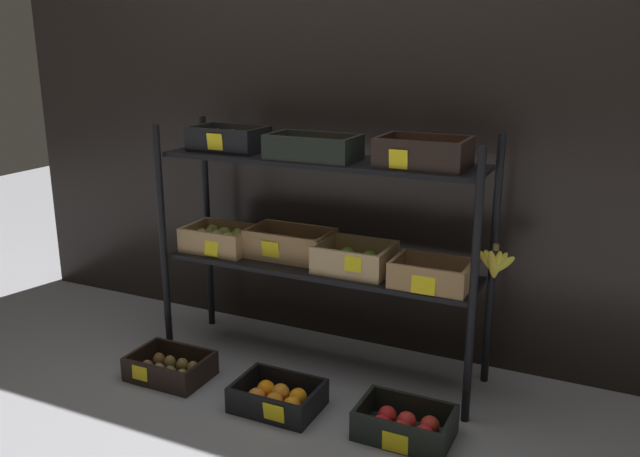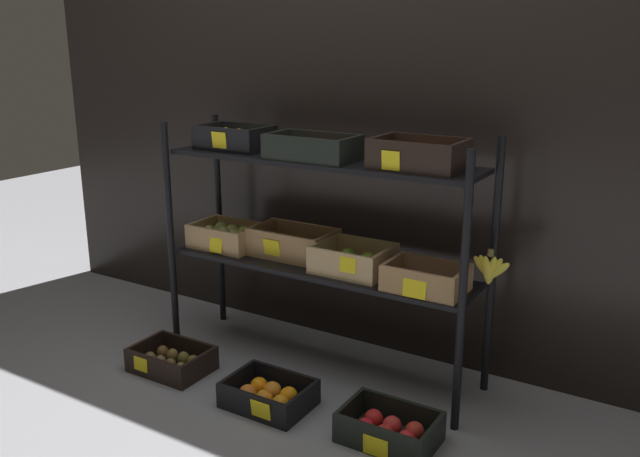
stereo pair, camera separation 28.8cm
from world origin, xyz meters
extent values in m
plane|color=gray|center=(0.00, 0.00, 0.00)|extent=(10.00, 10.00, 0.00)
cube|color=black|center=(0.00, 0.38, 1.15)|extent=(3.82, 0.12, 2.29)
cylinder|color=black|center=(-0.71, -0.18, 0.54)|extent=(0.03, 0.03, 1.08)
cylinder|color=black|center=(0.71, -0.18, 0.54)|extent=(0.03, 0.03, 1.08)
cylinder|color=black|center=(-0.71, 0.18, 0.54)|extent=(0.03, 0.03, 1.08)
cylinder|color=black|center=(0.71, 0.18, 0.54)|extent=(0.03, 0.03, 1.08)
cube|color=black|center=(0.00, 0.00, 0.47)|extent=(1.39, 0.32, 0.02)
cube|color=black|center=(0.00, 0.00, 0.94)|extent=(1.39, 0.32, 0.02)
cube|color=tan|center=(-0.51, 0.00, 0.49)|extent=(0.32, 0.23, 0.01)
cube|color=tan|center=(-0.51, -0.11, 0.54)|extent=(0.32, 0.02, 0.10)
cube|color=tan|center=(-0.51, 0.11, 0.54)|extent=(0.32, 0.02, 0.10)
cube|color=tan|center=(-0.67, 0.00, 0.54)|extent=(0.02, 0.20, 0.10)
cube|color=tan|center=(-0.36, 0.00, 0.54)|extent=(0.02, 0.20, 0.10)
ellipsoid|color=#BAC258|center=(-0.59, -0.04, 0.54)|extent=(0.07, 0.07, 0.09)
ellipsoid|color=tan|center=(-0.51, -0.03, 0.54)|extent=(0.07, 0.07, 0.09)
ellipsoid|color=tan|center=(-0.44, -0.04, 0.54)|extent=(0.07, 0.07, 0.09)
ellipsoid|color=#A8C154|center=(-0.58, 0.04, 0.54)|extent=(0.07, 0.07, 0.09)
ellipsoid|color=#B6BE51|center=(-0.51, 0.03, 0.54)|extent=(0.07, 0.07, 0.09)
ellipsoid|color=#B5C34B|center=(-0.44, 0.03, 0.54)|extent=(0.07, 0.07, 0.09)
cube|color=yellow|center=(-0.48, -0.12, 0.53)|extent=(0.07, 0.02, 0.08)
cube|color=#A87F51|center=(-0.17, 0.05, 0.49)|extent=(0.38, 0.23, 0.01)
cube|color=#A87F51|center=(-0.17, -0.06, 0.55)|extent=(0.38, 0.02, 0.12)
cube|color=#A87F51|center=(-0.17, 0.15, 0.55)|extent=(0.38, 0.02, 0.12)
cube|color=#A87F51|center=(-0.35, 0.05, 0.55)|extent=(0.02, 0.19, 0.12)
cube|color=#A87F51|center=(0.01, 0.05, 0.55)|extent=(0.02, 0.19, 0.12)
sphere|color=#D6C94B|center=(-0.27, 0.02, 0.53)|extent=(0.07, 0.07, 0.07)
sphere|color=gold|center=(-0.17, 0.02, 0.53)|extent=(0.07, 0.07, 0.07)
sphere|color=gold|center=(-0.08, 0.02, 0.53)|extent=(0.07, 0.07, 0.07)
sphere|color=gold|center=(-0.26, 0.08, 0.53)|extent=(0.07, 0.07, 0.07)
sphere|color=#D7B953|center=(-0.18, 0.07, 0.53)|extent=(0.07, 0.07, 0.07)
sphere|color=#E5C858|center=(-0.08, 0.08, 0.53)|extent=(0.07, 0.07, 0.07)
cube|color=yellow|center=(-0.21, -0.07, 0.55)|extent=(0.08, 0.01, 0.07)
cube|color=tan|center=(0.16, 0.00, 0.49)|extent=(0.31, 0.25, 0.01)
cube|color=tan|center=(0.16, -0.12, 0.55)|extent=(0.31, 0.02, 0.11)
cube|color=tan|center=(0.16, 0.12, 0.55)|extent=(0.31, 0.02, 0.11)
cube|color=tan|center=(0.02, 0.00, 0.55)|extent=(0.02, 0.22, 0.11)
cube|color=tan|center=(0.31, 0.00, 0.55)|extent=(0.02, 0.22, 0.11)
sphere|color=#91C745|center=(0.11, -0.03, 0.53)|extent=(0.07, 0.07, 0.07)
sphere|color=#87B53B|center=(0.22, -0.03, 0.53)|extent=(0.07, 0.07, 0.07)
sphere|color=#8AC831|center=(0.12, 0.04, 0.53)|extent=(0.07, 0.07, 0.07)
sphere|color=#98C131|center=(0.22, 0.04, 0.53)|extent=(0.07, 0.07, 0.07)
cube|color=yellow|center=(0.21, -0.13, 0.56)|extent=(0.07, 0.01, 0.06)
cube|color=#A87F51|center=(0.51, -0.05, 0.49)|extent=(0.31, 0.21, 0.01)
cube|color=#A87F51|center=(0.51, -0.14, 0.54)|extent=(0.31, 0.02, 0.09)
cube|color=#A87F51|center=(0.51, 0.05, 0.54)|extent=(0.31, 0.02, 0.09)
cube|color=#A87F51|center=(0.37, -0.05, 0.54)|extent=(0.02, 0.18, 0.09)
cube|color=#A87F51|center=(0.66, -0.05, 0.54)|extent=(0.02, 0.18, 0.09)
sphere|color=#691F57|center=(0.43, -0.08, 0.52)|extent=(0.05, 0.05, 0.05)
sphere|color=#621D58|center=(0.49, -0.08, 0.52)|extent=(0.05, 0.05, 0.05)
sphere|color=#5B264A|center=(0.54, -0.08, 0.52)|extent=(0.05, 0.05, 0.05)
sphere|color=#5C2E5A|center=(0.60, -0.08, 0.52)|extent=(0.05, 0.05, 0.05)
sphere|color=#6D1C5C|center=(0.43, -0.01, 0.52)|extent=(0.05, 0.05, 0.05)
sphere|color=#572351|center=(0.48, -0.01, 0.52)|extent=(0.05, 0.05, 0.05)
sphere|color=#57295B|center=(0.55, -0.01, 0.52)|extent=(0.05, 0.05, 0.05)
sphere|color=#5F1C53|center=(0.60, -0.01, 0.52)|extent=(0.05, 0.05, 0.05)
cube|color=yellow|center=(0.51, -0.15, 0.52)|extent=(0.09, 0.01, 0.07)
cube|color=black|center=(-0.45, 0.00, 0.96)|extent=(0.32, 0.22, 0.01)
cube|color=black|center=(-0.45, -0.10, 1.01)|extent=(0.32, 0.02, 0.10)
cube|color=black|center=(-0.45, 0.10, 1.01)|extent=(0.32, 0.02, 0.10)
cube|color=black|center=(-0.60, 0.00, 1.01)|extent=(0.02, 0.18, 0.10)
cube|color=black|center=(-0.29, 0.00, 1.01)|extent=(0.02, 0.18, 0.10)
ellipsoid|color=yellow|center=(-0.52, -0.03, 1.01)|extent=(0.06, 0.06, 0.08)
ellipsoid|color=yellow|center=(-0.45, -0.03, 1.01)|extent=(0.06, 0.06, 0.08)
ellipsoid|color=yellow|center=(-0.37, -0.03, 1.01)|extent=(0.06, 0.06, 0.08)
ellipsoid|color=yellow|center=(-0.52, 0.03, 1.01)|extent=(0.06, 0.06, 0.08)
ellipsoid|color=yellow|center=(-0.45, 0.03, 1.01)|extent=(0.06, 0.06, 0.08)
ellipsoid|color=yellow|center=(-0.37, 0.03, 1.01)|extent=(0.06, 0.06, 0.08)
cube|color=yellow|center=(-0.45, -0.11, 1.01)|extent=(0.08, 0.01, 0.07)
cube|color=black|center=(-0.01, -0.04, 0.96)|extent=(0.37, 0.21, 0.01)
cube|color=black|center=(-0.01, -0.14, 1.01)|extent=(0.37, 0.02, 0.09)
cube|color=black|center=(-0.01, 0.05, 1.01)|extent=(0.37, 0.02, 0.09)
cube|color=black|center=(-0.19, -0.04, 1.01)|extent=(0.02, 0.18, 0.09)
cube|color=black|center=(0.17, -0.04, 1.01)|extent=(0.02, 0.18, 0.09)
sphere|color=red|center=(-0.10, -0.07, 1.00)|extent=(0.07, 0.07, 0.07)
sphere|color=red|center=(-0.01, -0.07, 1.00)|extent=(0.07, 0.07, 0.07)
sphere|color=red|center=(0.08, -0.07, 1.00)|extent=(0.07, 0.07, 0.07)
sphere|color=red|center=(-0.09, -0.02, 1.00)|extent=(0.07, 0.07, 0.07)
sphere|color=red|center=(-0.01, -0.02, 1.00)|extent=(0.07, 0.07, 0.07)
sphere|color=red|center=(0.08, -0.02, 1.00)|extent=(0.07, 0.07, 0.07)
cube|color=black|center=(0.45, -0.01, 0.96)|extent=(0.34, 0.24, 0.01)
cube|color=black|center=(0.45, -0.12, 1.02)|extent=(0.34, 0.02, 0.11)
cube|color=black|center=(0.45, 0.10, 1.02)|extent=(0.34, 0.02, 0.11)
cube|color=black|center=(0.29, -0.01, 1.02)|extent=(0.02, 0.21, 0.11)
cube|color=black|center=(0.62, -0.01, 1.02)|extent=(0.02, 0.21, 0.11)
sphere|color=orange|center=(0.36, -0.05, 1.00)|extent=(0.06, 0.06, 0.06)
sphere|color=orange|center=(0.42, -0.05, 1.00)|extent=(0.06, 0.06, 0.06)
sphere|color=orange|center=(0.48, -0.05, 1.00)|extent=(0.06, 0.06, 0.06)
sphere|color=orange|center=(0.55, -0.05, 1.00)|extent=(0.06, 0.06, 0.06)
sphere|color=orange|center=(0.36, 0.02, 1.00)|extent=(0.06, 0.06, 0.06)
sphere|color=orange|center=(0.42, 0.02, 1.00)|extent=(0.06, 0.06, 0.06)
sphere|color=orange|center=(0.48, 0.02, 1.00)|extent=(0.06, 0.06, 0.06)
sphere|color=orange|center=(0.55, 0.03, 1.00)|extent=(0.06, 0.06, 0.06)
cube|color=yellow|center=(0.39, -0.13, 1.00)|extent=(0.07, 0.01, 0.07)
cylinder|color=brown|center=(0.75, 0.00, 0.66)|extent=(0.02, 0.02, 0.02)
ellipsoid|color=yellow|center=(0.72, 0.01, 0.60)|extent=(0.10, 0.04, 0.10)
ellipsoid|color=yellow|center=(0.73, 0.01, 0.60)|extent=(0.08, 0.03, 0.11)
ellipsoid|color=yellow|center=(0.74, -0.01, 0.60)|extent=(0.05, 0.03, 0.12)
ellipsoid|color=yellow|center=(0.76, 0.00, 0.60)|extent=(0.05, 0.03, 0.12)
ellipsoid|color=yellow|center=(0.77, 0.01, 0.60)|extent=(0.08, 0.03, 0.11)
ellipsoid|color=yellow|center=(0.78, 0.00, 0.60)|extent=(0.11, 0.03, 0.10)
cube|color=black|center=(-0.54, -0.39, 0.01)|extent=(0.34, 0.25, 0.01)
cube|color=black|center=(-0.54, -0.50, 0.06)|extent=(0.34, 0.02, 0.10)
cube|color=black|center=(-0.54, -0.27, 0.06)|extent=(0.34, 0.02, 0.10)
cube|color=black|center=(-0.70, -0.39, 0.06)|extent=(0.02, 0.21, 0.10)
cube|color=black|center=(-0.38, -0.39, 0.06)|extent=(0.02, 0.21, 0.10)
ellipsoid|color=brown|center=(-0.64, -0.43, 0.05)|extent=(0.05, 0.05, 0.07)
ellipsoid|color=brown|center=(-0.57, -0.43, 0.05)|extent=(0.05, 0.05, 0.07)
ellipsoid|color=brown|center=(-0.51, -0.43, 0.05)|extent=(0.05, 0.05, 0.07)
ellipsoid|color=brown|center=(-0.45, -0.43, 0.05)|extent=(0.05, 0.05, 0.07)
ellipsoid|color=brown|center=(-0.64, -0.35, 0.05)|extent=(0.05, 0.05, 0.07)
ellipsoid|color=brown|center=(-0.57, -0.35, 0.05)|extent=(0.05, 0.05, 0.07)
ellipsoid|color=brown|center=(-0.51, -0.35, 0.05)|extent=(0.05, 0.05, 0.07)
ellipsoid|color=brown|center=(-0.45, -0.35, 0.05)|extent=(0.05, 0.05, 0.07)
cube|color=yellow|center=(-0.61, -0.51, 0.06)|extent=(0.08, 0.01, 0.06)
cube|color=black|center=(0.01, -0.41, 0.01)|extent=(0.34, 0.25, 0.01)
cube|color=black|center=(0.01, -0.52, 0.06)|extent=(0.34, 0.02, 0.10)
cube|color=black|center=(0.01, -0.29, 0.06)|extent=(0.34, 0.02, 0.10)
cube|color=black|center=(-0.16, -0.41, 0.06)|extent=(0.02, 0.22, 0.10)
cube|color=black|center=(0.17, -0.41, 0.06)|extent=(0.02, 0.22, 0.10)
sphere|color=orange|center=(-0.07, -0.45, 0.05)|extent=(0.07, 0.07, 0.07)
sphere|color=orange|center=(0.01, -0.45, 0.05)|extent=(0.07, 0.07, 0.07)
sphere|color=orange|center=(0.09, -0.44, 0.05)|extent=(0.07, 0.07, 0.07)
sphere|color=orange|center=(-0.07, -0.37, 0.05)|extent=(0.07, 0.07, 0.07)
sphere|color=orange|center=(0.00, -0.37, 0.05)|extent=(0.07, 0.07, 0.07)
sphere|color=orange|center=(0.08, -0.38, 0.05)|extent=(0.07, 0.07, 0.07)
cube|color=yellow|center=(0.06, -0.53, 0.06)|extent=(0.09, 0.01, 0.08)
cube|color=black|center=(0.53, -0.38, 0.01)|extent=(0.35, 0.23, 0.01)
cube|color=black|center=(0.53, -0.49, 0.06)|extent=(0.35, 0.02, 0.10)
cube|color=black|center=(0.53, -0.27, 0.06)|extent=(0.35, 0.02, 0.10)
cube|color=black|center=(0.36, -0.38, 0.06)|extent=(0.02, 0.20, 0.10)
cube|color=black|center=(0.70, -0.38, 0.06)|extent=(0.02, 0.20, 0.10)
sphere|color=red|center=(0.45, -0.42, 0.05)|extent=(0.07, 0.07, 0.07)
sphere|color=red|center=(0.53, -0.42, 0.05)|extent=(0.07, 0.07, 0.07)
sphere|color=red|center=(0.61, -0.41, 0.05)|extent=(0.07, 0.07, 0.07)
sphere|color=red|center=(0.45, -0.35, 0.05)|extent=(0.07, 0.07, 0.07)
sphere|color=red|center=(0.53, -0.35, 0.05)|extent=(0.07, 0.07, 0.07)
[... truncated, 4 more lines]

